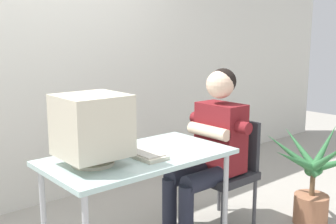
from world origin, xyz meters
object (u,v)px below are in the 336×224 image
object	(u,v)px
crt_monitor	(93,126)
person_seated	(211,144)
keyboard	(137,152)
desk	(139,164)
office_chair	(227,166)
potted_plant	(312,182)

from	to	relation	value
crt_monitor	person_seated	size ratio (longest dim) A/B	0.33
keyboard	desk	bearing A→B (deg)	-67.64
office_chair	person_seated	world-z (taller)	person_seated
keyboard	office_chair	world-z (taller)	office_chair
crt_monitor	person_seated	distance (m)	1.06
person_seated	potted_plant	xyz separation A→B (m)	(0.69, -0.46, -0.34)
keyboard	office_chair	size ratio (longest dim) A/B	0.54
keyboard	potted_plant	distance (m)	1.52
desk	crt_monitor	world-z (taller)	crt_monitor
crt_monitor	potted_plant	distance (m)	1.88
desk	keyboard	size ratio (longest dim) A/B	2.67
desk	potted_plant	distance (m)	1.49
potted_plant	desk	bearing A→B (deg)	162.29
person_seated	office_chair	bearing A→B (deg)	-0.00
keyboard	person_seated	distance (m)	0.70
keyboard	office_chair	distance (m)	0.94
desk	office_chair	world-z (taller)	office_chair
office_chair	potted_plant	distance (m)	0.69
crt_monitor	desk	bearing A→B (deg)	-1.53
desk	potted_plant	bearing A→B (deg)	-17.71
desk	keyboard	xyz separation A→B (m)	(-0.00, 0.01, 0.08)
desk	potted_plant	size ratio (longest dim) A/B	1.51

